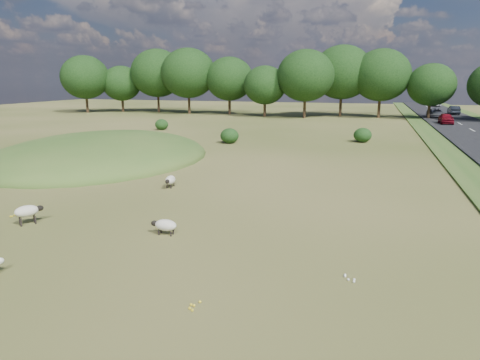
% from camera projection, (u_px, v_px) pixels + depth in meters
% --- Properties ---
extents(ground, '(160.00, 160.00, 0.00)m').
position_uv_depth(ground, '(271.00, 150.00, 38.12)').
color(ground, '#364916').
rests_on(ground, ground).
extents(mound, '(16.00, 20.00, 4.00)m').
position_uv_depth(mound, '(102.00, 158.00, 34.10)').
color(mound, '#33561E').
rests_on(mound, ground).
extents(treeline, '(96.28, 14.66, 11.70)m').
position_uv_depth(treeline, '(314.00, 77.00, 69.89)').
color(treeline, black).
rests_on(treeline, ground).
extents(shrubs, '(25.88, 10.08, 1.48)m').
position_uv_depth(shrubs, '(251.00, 132.00, 45.26)').
color(shrubs, black).
rests_on(shrubs, ground).
extents(sheep_0, '(1.00, 1.18, 0.86)m').
position_uv_depth(sheep_0, '(28.00, 211.00, 18.47)').
color(sheep_0, beige).
rests_on(sheep_0, ground).
extents(sheep_1, '(1.11, 0.51, 0.64)m').
position_uv_depth(sheep_1, '(165.00, 225.00, 17.29)').
color(sheep_1, beige).
rests_on(sheep_1, ground).
extents(sheep_2, '(0.65, 1.22, 0.69)m').
position_uv_depth(sheep_2, '(170.00, 180.00, 24.85)').
color(sheep_2, beige).
rests_on(sheep_2, ground).
extents(car_0, '(1.86, 4.59, 1.33)m').
position_uv_depth(car_0, '(436.00, 103.00, 95.23)').
color(car_0, silver).
rests_on(car_0, road).
extents(car_3, '(1.65, 4.11, 1.40)m').
position_uv_depth(car_3, '(446.00, 118.00, 58.07)').
color(car_3, maroon).
rests_on(car_3, road).
extents(car_4, '(2.25, 4.89, 1.36)m').
position_uv_depth(car_4, '(435.00, 113.00, 68.23)').
color(car_4, '#999AA0').
rests_on(car_4, road).
extents(car_7, '(1.51, 4.34, 1.43)m').
position_uv_depth(car_7, '(454.00, 110.00, 73.68)').
color(car_7, black).
rests_on(car_7, road).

